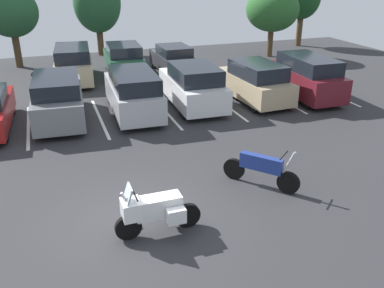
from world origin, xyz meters
TOP-DOWN VIEW (x-y plane):
  - ground at (0.00, 0.00)m, footprint 44.00×44.00m
  - motorcycle_touring at (0.33, -0.68)m, footprint 2.11×0.95m
  - motorcycle_second at (3.82, 0.55)m, footprint 1.59×1.86m
  - parking_stripes at (-1.19, 7.95)m, footprint 25.59×5.00m
  - car_grey at (-1.33, 8.18)m, footprint 2.19×4.90m
  - car_silver at (1.70, 7.98)m, footprint 2.04×4.95m
  - car_white at (4.45, 8.18)m, footprint 2.13×4.84m
  - car_tan at (7.41, 7.94)m, footprint 2.05×4.56m
  - car_maroon at (9.93, 7.61)m, footprint 1.95×4.76m
  - car_far_champagne at (-0.19, 14.40)m, footprint 2.31×4.95m
  - car_far_green at (2.64, 14.90)m, footprint 2.17×4.40m
  - car_far_charcoal at (5.47, 14.39)m, footprint 1.78×4.37m
  - tree_right at (-3.14, 18.99)m, footprint 3.15×3.15m
  - tree_left at (13.08, 16.60)m, footprint 3.51×3.51m
  - tree_center_left at (2.19, 20.96)m, footprint 3.15×3.15m

SIDE VIEW (x-z plane):
  - ground at x=0.00m, z-range -0.10..0.00m
  - parking_stripes at x=-1.19m, z-range 0.00..0.01m
  - motorcycle_second at x=3.82m, z-range -0.10..1.21m
  - motorcycle_touring at x=0.33m, z-range -0.04..1.36m
  - car_far_charcoal at x=5.47m, z-range -0.02..1.57m
  - car_far_green at x=2.64m, z-range -0.01..1.78m
  - car_tan at x=7.41m, z-range -0.02..1.82m
  - car_white at x=4.45m, z-range -0.02..1.88m
  - car_far_champagne at x=-0.19m, z-range 0.00..1.88m
  - car_grey at x=-1.33m, z-range 0.01..1.89m
  - car_silver at x=1.70m, z-range 0.00..1.91m
  - car_maroon at x=9.93m, z-range 0.01..2.01m
  - tree_left at x=13.08m, z-range 0.82..5.38m
  - tree_right at x=-3.14m, z-range 0.88..5.63m
  - tree_center_left at x=2.19m, z-range 0.74..6.16m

